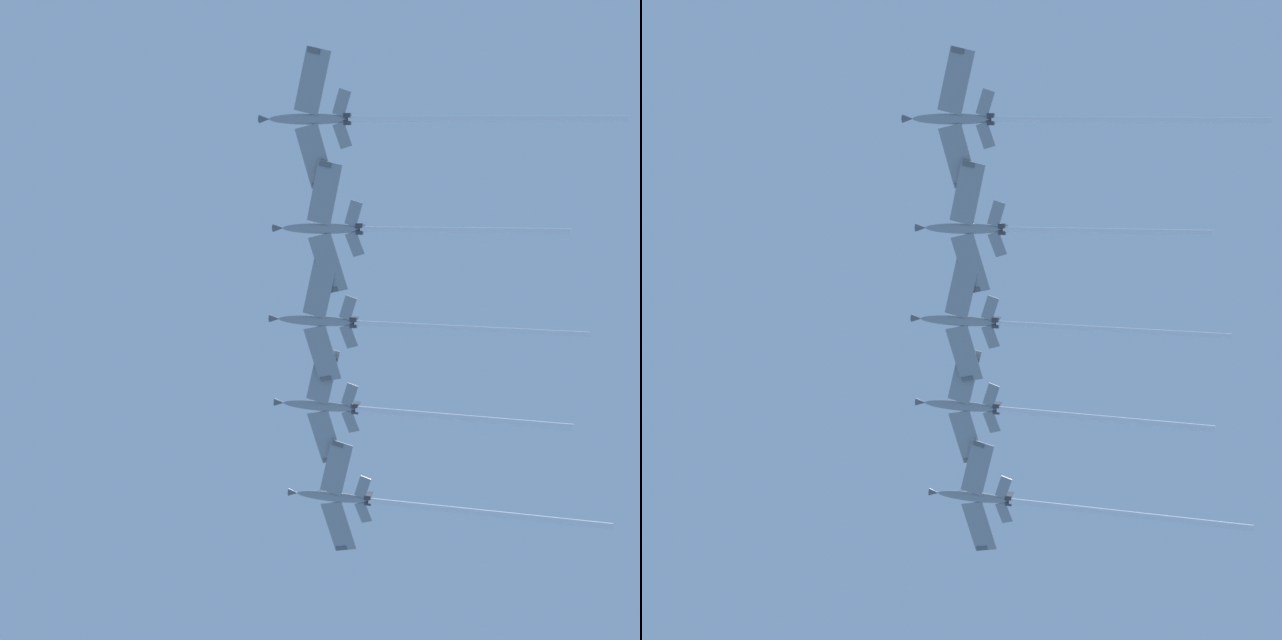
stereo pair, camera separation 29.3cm
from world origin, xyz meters
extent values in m
ellipsoid|color=gray|center=(-28.91, -24.59, 135.06)|extent=(6.35, 11.47, 4.85)
cone|color=#595E60|center=(-31.55, -18.76, 137.04)|extent=(1.87, 2.21, 1.62)
ellipsoid|color=black|center=(-29.67, -22.92, 136.25)|extent=(2.12, 3.09, 1.69)
cube|color=gray|center=(-33.44, -27.45, 134.73)|extent=(9.23, 8.33, 1.26)
cube|color=#595E60|center=(-37.04, -29.43, 134.75)|extent=(1.64, 1.81, 0.65)
cube|color=gray|center=(-23.78, -23.07, 134.73)|extent=(9.48, 5.06, 1.26)
cube|color=#595E60|center=(-19.91, -21.67, 134.75)|extent=(1.00, 1.85, 0.65)
cube|color=gray|center=(-29.02, -29.88, 133.58)|extent=(3.85, 3.73, 0.69)
cube|color=gray|center=(-24.87, -28.00, 133.58)|extent=(3.77, 2.15, 0.69)
cube|color=#595E60|center=(-26.85, -29.14, 134.97)|extent=(1.45, 2.92, 3.38)
cylinder|color=#38383D|center=(-27.05, -29.80, 133.25)|extent=(1.22, 1.42, 1.06)
cylinder|color=#38383D|center=(-26.23, -29.42, 133.25)|extent=(1.22, 1.42, 1.06)
cylinder|color=white|center=(-19.17, -46.10, 127.64)|extent=(15.61, 33.18, 11.87)
ellipsoid|color=gray|center=(-14.03, -19.34, 133.82)|extent=(6.13, 11.57, 4.72)
cone|color=#595E60|center=(-16.55, -13.43, 135.73)|extent=(1.84, 2.20, 1.61)
ellipsoid|color=black|center=(-14.75, -17.64, 135.00)|extent=(2.07, 3.10, 1.66)
cube|color=gray|center=(-18.62, -22.09, 133.50)|extent=(9.30, 8.22, 1.22)
cube|color=#595E60|center=(-22.26, -24.00, 133.53)|extent=(1.62, 1.83, 0.63)
cube|color=gray|center=(-8.86, -17.94, 133.50)|extent=(9.44, 4.88, 1.22)
cube|color=#595E60|center=(-4.97, -16.63, 133.53)|extent=(0.97, 1.85, 0.63)
cube|color=gray|center=(-14.25, -24.64, 132.40)|extent=(3.88, 3.70, 0.67)
cube|color=gray|center=(-10.05, -22.85, 132.40)|extent=(3.74, 2.08, 0.67)
cube|color=#595E60|center=(-12.07, -23.94, 133.80)|extent=(1.38, 2.92, 3.37)
cylinder|color=#38383D|center=(-12.28, -24.60, 132.08)|extent=(1.20, 1.41, 1.05)
cylinder|color=#38383D|center=(-11.45, -24.25, 132.08)|extent=(1.20, 1.41, 1.05)
cylinder|color=white|center=(-6.27, -37.56, 127.83)|extent=(11.82, 26.41, 9.10)
ellipsoid|color=gray|center=(-1.48, -12.36, 134.09)|extent=(6.32, 11.55, 4.50)
cone|color=#595E60|center=(-4.11, -6.46, 135.87)|extent=(1.85, 2.19, 1.58)
ellipsoid|color=black|center=(-2.24, -10.66, 135.22)|extent=(2.11, 3.09, 1.61)
cube|color=gray|center=(-6.02, -15.20, 133.78)|extent=(9.26, 8.32, 1.15)
cube|color=#595E60|center=(-9.64, -17.16, 133.81)|extent=(1.64, 1.82, 0.59)
cube|color=gray|center=(3.66, -10.89, 133.78)|extent=(9.48, 5.04, 1.15)
cube|color=#595E60|center=(7.54, -9.51, 133.81)|extent=(1.00, 1.86, 0.59)
cube|color=gray|center=(-1.60, -17.69, 132.76)|extent=(3.86, 3.73, 0.63)
cube|color=gray|center=(2.56, -15.84, 132.76)|extent=(3.77, 2.15, 0.63)
cube|color=#595E60|center=(0.55, -16.93, 134.16)|extent=(1.41, 2.87, 3.34)
cylinder|color=#38383D|center=(0.37, -17.63, 132.45)|extent=(1.21, 1.40, 1.04)
cylinder|color=#38383D|center=(1.19, -17.26, 132.45)|extent=(1.21, 1.40, 1.04)
cylinder|color=white|center=(7.51, -32.56, 127.89)|extent=(14.06, 30.35, 9.72)
ellipsoid|color=gray|center=(11.70, -6.42, 135.06)|extent=(6.29, 11.51, 4.76)
cone|color=#595E60|center=(9.09, -0.55, 136.99)|extent=(1.86, 2.20, 1.61)
ellipsoid|color=black|center=(10.95, -4.74, 136.24)|extent=(2.11, 3.09, 1.67)
cube|color=gray|center=(7.15, -9.24, 134.73)|extent=(9.25, 8.30, 1.23)
cube|color=#595E60|center=(3.54, -11.20, 134.76)|extent=(1.63, 1.82, 0.63)
cube|color=gray|center=(16.84, -4.94, 134.73)|extent=(9.47, 5.01, 1.23)
cube|color=#595E60|center=(20.72, -3.57, 134.76)|extent=(0.99, 1.85, 0.63)
cube|color=gray|center=(11.56, -11.72, 133.62)|extent=(3.86, 3.72, 0.67)
cube|color=gray|center=(15.72, -9.87, 133.62)|extent=(3.76, 2.13, 0.67)
cube|color=#595E60|center=(13.73, -10.99, 135.02)|extent=(1.43, 2.91, 3.37)
cylinder|color=#38383D|center=(13.53, -11.65, 133.29)|extent=(1.21, 1.41, 1.05)
cylinder|color=#38383D|center=(14.35, -11.28, 133.29)|extent=(1.21, 1.41, 1.05)
cylinder|color=white|center=(20.39, -25.98, 128.51)|extent=(13.80, 29.37, 10.43)
ellipsoid|color=gray|center=(26.36, -1.62, 133.57)|extent=(6.28, 11.54, 4.62)
cone|color=#595E60|center=(23.75, 4.27, 135.42)|extent=(1.85, 2.19, 1.60)
ellipsoid|color=black|center=(25.61, 0.07, 134.73)|extent=(2.10, 3.09, 1.64)
cube|color=gray|center=(21.81, -4.44, 133.26)|extent=(9.26, 8.30, 1.19)
cube|color=#595E60|center=(18.19, -6.39, 133.29)|extent=(1.63, 1.82, 0.61)
cube|color=gray|center=(31.50, -0.15, 133.26)|extent=(9.47, 5.01, 1.19)
cube|color=#595E60|center=(35.38, 1.21, 133.29)|extent=(0.99, 1.86, 0.61)
cube|color=gray|center=(26.22, -6.94, 132.19)|extent=(3.86, 3.72, 0.65)
cube|color=gray|center=(30.39, -5.09, 132.19)|extent=(3.76, 2.13, 0.65)
cube|color=#595E60|center=(28.38, -6.19, 133.59)|extent=(1.41, 2.89, 3.35)
cylinder|color=#38383D|center=(28.19, -6.87, 131.88)|extent=(1.21, 1.40, 1.05)
cylinder|color=#38383D|center=(29.01, -6.51, 131.88)|extent=(1.21, 1.40, 1.05)
cylinder|color=white|center=(35.91, -23.21, 126.69)|extent=(15.46, 33.32, 11.20)
camera|label=1|loc=(-39.63, -31.69, 1.90)|focal=51.36mm
camera|label=2|loc=(-39.76, -31.43, 1.90)|focal=51.36mm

